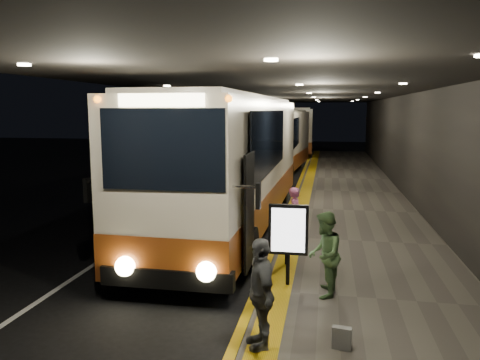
% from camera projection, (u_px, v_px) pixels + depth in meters
% --- Properties ---
extents(ground, '(90.00, 90.00, 0.00)m').
position_uv_depth(ground, '(188.00, 246.00, 12.97)').
color(ground, black).
extents(lane_line_white, '(0.12, 50.00, 0.01)m').
position_uv_depth(lane_line_white, '(181.00, 207.00, 18.16)').
color(lane_line_white, silver).
rests_on(lane_line_white, ground).
extents(kerb_stripe_yellow, '(0.18, 50.00, 0.01)m').
position_uv_depth(kerb_stripe_yellow, '(288.00, 211.00, 17.41)').
color(kerb_stripe_yellow, gold).
rests_on(kerb_stripe_yellow, ground).
extents(sidewalk, '(4.50, 50.00, 0.15)m').
position_uv_depth(sidewalk, '(354.00, 212.00, 16.96)').
color(sidewalk, '#514C44').
rests_on(sidewalk, ground).
extents(tactile_strip, '(0.50, 50.00, 0.01)m').
position_uv_depth(tactile_strip, '(301.00, 208.00, 17.29)').
color(tactile_strip, gold).
rests_on(tactile_strip, sidewalk).
extents(terminal_wall, '(0.10, 50.00, 6.00)m').
position_uv_depth(terminal_wall, '(424.00, 132.00, 16.12)').
color(terminal_wall, black).
rests_on(terminal_wall, ground).
extents(support_columns, '(0.80, 24.80, 4.40)m').
position_uv_depth(support_columns, '(179.00, 153.00, 16.81)').
color(support_columns, black).
rests_on(support_columns, ground).
extents(canopy, '(9.00, 50.00, 0.40)m').
position_uv_depth(canopy, '(294.00, 86.00, 16.70)').
color(canopy, black).
rests_on(canopy, support_columns).
extents(coach_main, '(2.91, 13.05, 4.05)m').
position_uv_depth(coach_main, '(233.00, 167.00, 14.82)').
color(coach_main, beige).
rests_on(coach_main, ground).
extents(coach_second, '(3.19, 11.67, 3.62)m').
position_uv_depth(coach_second, '(277.00, 145.00, 27.33)').
color(coach_second, beige).
rests_on(coach_second, ground).
extents(coach_third, '(3.32, 12.28, 3.82)m').
position_uv_depth(coach_third, '(296.00, 132.00, 41.40)').
color(coach_third, beige).
rests_on(coach_third, ground).
extents(passenger_boarding, '(0.42, 0.59, 1.53)m').
position_uv_depth(passenger_boarding, '(295.00, 215.00, 12.72)').
color(passenger_boarding, '#AE5180').
rests_on(passenger_boarding, sidewalk).
extents(passenger_waiting_green, '(0.57, 0.85, 1.67)m').
position_uv_depth(passenger_waiting_green, '(324.00, 254.00, 9.03)').
color(passenger_waiting_green, '#4A6E3D').
rests_on(passenger_waiting_green, sidewalk).
extents(passenger_waiting_grey, '(0.84, 1.12, 1.72)m').
position_uv_depth(passenger_waiting_grey, '(261.00, 293.00, 7.07)').
color(passenger_waiting_grey, '#4A4B4F').
rests_on(passenger_waiting_grey, sidewalk).
extents(bag_polka, '(0.30, 0.17, 0.35)m').
position_uv_depth(bag_polka, '(342.00, 338.00, 7.09)').
color(bag_polka, black).
rests_on(bag_polka, sidewalk).
extents(info_sign, '(0.81, 0.13, 1.70)m').
position_uv_depth(info_sign, '(288.00, 231.00, 9.53)').
color(info_sign, black).
rests_on(info_sign, sidewalk).
extents(stanchion_post, '(0.05, 0.05, 1.16)m').
position_uv_depth(stanchion_post, '(286.00, 241.00, 10.89)').
color(stanchion_post, black).
rests_on(stanchion_post, sidewalk).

